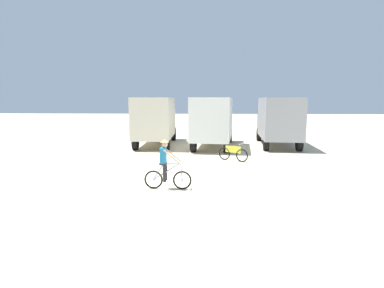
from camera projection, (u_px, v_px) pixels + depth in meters
name	position (u px, v px, depth m)	size (l,w,h in m)	color
ground_plane	(193.00, 185.00, 12.23)	(120.00, 120.00, 0.00)	beige
box_truck_cream_rv	(156.00, 119.00, 22.70)	(2.54, 6.80, 3.35)	beige
box_truck_white_box	(213.00, 120.00, 21.71)	(3.01, 6.95, 3.35)	white
box_truck_grey_hauler	(278.00, 119.00, 22.30)	(2.77, 6.88, 3.35)	#9E9EA3
cyclist_orange_shirt	(166.00, 166.00, 11.60)	(1.73, 0.52, 1.82)	black
bicycle_spare	(233.00, 153.00, 17.00)	(1.49, 0.99, 0.97)	black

